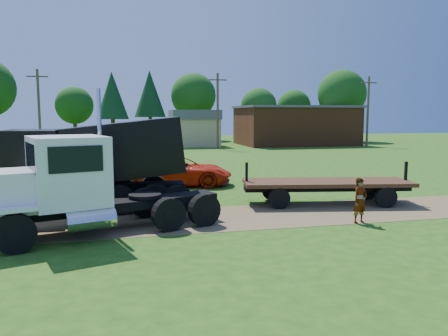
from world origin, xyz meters
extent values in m
plane|color=#234B10|center=(0.00, 0.00, 0.00)|extent=(140.00, 140.00, 0.00)
cube|color=brown|center=(0.00, 0.00, 0.01)|extent=(120.00, 4.20, 0.01)
cube|color=black|center=(-5.69, -0.92, 0.86)|extent=(8.02, 3.43, 0.32)
cylinder|color=black|center=(-8.33, -2.96, 0.59)|extent=(1.25, 0.72, 1.19)
cylinder|color=black|center=(-8.33, -2.96, 0.59)|extent=(0.52, 0.51, 0.42)
cylinder|color=black|center=(-9.02, -0.76, 0.59)|extent=(1.25, 0.72, 1.19)
cylinder|color=black|center=(-9.02, -0.76, 0.59)|extent=(0.52, 0.51, 0.42)
cylinder|color=black|center=(-3.70, -1.49, 0.59)|extent=(1.25, 0.72, 1.19)
cylinder|color=black|center=(-3.70, -1.49, 0.59)|extent=(0.52, 0.51, 0.42)
cylinder|color=black|center=(-4.40, 0.71, 0.59)|extent=(1.25, 0.72, 1.19)
cylinder|color=black|center=(-4.40, 0.71, 0.59)|extent=(0.52, 0.51, 0.42)
cylinder|color=black|center=(-2.36, -1.07, 0.59)|extent=(1.25, 0.72, 1.19)
cylinder|color=black|center=(-2.36, -1.07, 0.59)|extent=(0.52, 0.51, 0.42)
cylinder|color=black|center=(-3.06, 1.13, 0.59)|extent=(1.25, 0.72, 1.19)
cylinder|color=black|center=(-3.06, 1.13, 0.59)|extent=(0.52, 0.51, 0.42)
cube|color=white|center=(-8.62, -1.85, 1.67)|extent=(2.41, 2.34, 1.29)
cube|color=white|center=(-6.98, -1.32, 2.21)|extent=(2.94, 3.15, 2.27)
cube|color=black|center=(-8.04, -1.66, 2.70)|extent=(0.70, 2.07, 0.92)
cube|color=black|center=(-6.58, -2.57, 2.70)|extent=(1.56, 0.53, 0.81)
cube|color=black|center=(-7.37, -0.08, 2.70)|extent=(1.56, 0.53, 0.81)
cube|color=white|center=(-8.33, -2.96, 1.29)|extent=(1.38, 0.85, 0.11)
cube|color=white|center=(-9.02, -0.76, 1.29)|extent=(1.38, 0.85, 0.11)
cylinder|color=silver|center=(-6.24, -2.39, 0.76)|extent=(1.64, 1.07, 0.65)
cylinder|color=silver|center=(-5.98, -0.38, 2.48)|extent=(0.19, 0.19, 4.96)
cylinder|color=black|center=(-4.46, -0.52, 1.11)|extent=(1.49, 1.49, 0.13)
cube|color=black|center=(-7.20, 2.73, 0.92)|extent=(9.19, 1.45, 0.34)
cylinder|color=black|center=(-5.41, 1.47, 0.63)|extent=(1.27, 0.44, 1.26)
cylinder|color=black|center=(-5.41, 1.47, 0.63)|extent=(0.45, 0.44, 0.44)
cylinder|color=black|center=(-5.33, 3.87, 0.63)|extent=(1.27, 0.44, 1.26)
cylinder|color=black|center=(-5.33, 3.87, 0.63)|extent=(0.45, 0.44, 0.44)
cylinder|color=black|center=(-3.92, 1.42, 0.63)|extent=(1.27, 0.44, 1.26)
cylinder|color=black|center=(-3.92, 1.42, 0.63)|extent=(0.45, 0.44, 0.44)
cylinder|color=black|center=(-3.84, 3.82, 0.63)|extent=(1.27, 0.44, 1.26)
cylinder|color=black|center=(-3.84, 3.82, 0.63)|extent=(0.45, 0.44, 0.44)
cube|color=black|center=(-8.69, 2.78, 2.29)|extent=(2.38, 2.82, 2.29)
cube|color=black|center=(-9.81, 2.82, 2.80)|extent=(0.13, 2.29, 0.92)
cube|color=black|center=(-5.14, 2.66, 2.58)|extent=(5.11, 2.92, 2.78)
imported|color=red|center=(-1.97, 8.47, 0.82)|extent=(6.37, 4.13, 1.63)
cube|color=#342210|center=(3.81, 1.62, 0.99)|extent=(7.80, 3.55, 0.17)
cube|color=black|center=(3.81, 1.62, 0.75)|extent=(7.56, 2.26, 0.23)
cylinder|color=black|center=(1.32, 1.06, 0.47)|extent=(0.97, 0.44, 0.94)
cylinder|color=black|center=(1.67, 3.01, 0.47)|extent=(0.97, 0.44, 0.94)
cylinder|color=black|center=(5.94, 0.23, 0.47)|extent=(0.97, 0.44, 0.94)
cylinder|color=black|center=(6.29, 2.17, 0.47)|extent=(0.97, 0.44, 0.94)
cube|color=black|center=(0.20, 2.27, 1.46)|extent=(0.13, 0.13, 0.94)
cube|color=black|center=(7.41, 0.97, 1.46)|extent=(0.13, 0.13, 0.94)
imported|color=#999999|center=(3.38, -1.99, 0.85)|extent=(0.71, 0.57, 1.71)
imported|color=#999999|center=(-2.24, 9.70, 0.89)|extent=(1.07, 0.97, 1.78)
cube|color=brown|center=(18.00, 40.00, 2.50)|extent=(15.00, 10.00, 5.00)
cube|color=#525156|center=(18.00, 40.00, 5.15)|extent=(15.40, 10.40, 0.30)
cube|color=tan|center=(4.00, 40.00, 1.80)|extent=(6.00, 5.00, 3.60)
cube|color=#525156|center=(4.00, 40.00, 4.10)|extent=(6.20, 5.40, 1.20)
cylinder|color=#443726|center=(-14.00, 35.00, 4.50)|extent=(0.28, 0.28, 9.00)
cube|color=#443726|center=(-14.00, 35.00, 8.20)|extent=(2.20, 0.14, 0.14)
cylinder|color=#443726|center=(6.00, 35.00, 4.50)|extent=(0.28, 0.28, 9.00)
cube|color=#443726|center=(6.00, 35.00, 8.20)|extent=(2.20, 0.14, 0.14)
cylinder|color=#443726|center=(26.00, 35.00, 4.50)|extent=(0.28, 0.28, 9.00)
cube|color=#443726|center=(26.00, 35.00, 8.20)|extent=(2.20, 0.14, 0.14)
cylinder|color=#352415|center=(-12.08, 52.68, 1.48)|extent=(0.56, 0.56, 2.96)
sphere|color=#144210|center=(-12.08, 52.68, 5.50)|extent=(5.58, 5.58, 5.58)
cylinder|color=#352415|center=(-0.96, 51.65, 1.90)|extent=(0.56, 0.56, 3.80)
cone|color=black|center=(-0.96, 51.65, 7.27)|extent=(4.77, 4.77, 7.05)
cylinder|color=#352415|center=(6.20, 54.37, 1.93)|extent=(0.56, 0.56, 3.86)
sphere|color=#144210|center=(6.20, 54.37, 7.17)|extent=(7.28, 7.28, 7.28)
cylinder|color=#352415|center=(15.44, 48.55, 1.47)|extent=(0.56, 0.56, 2.93)
sphere|color=#144210|center=(15.44, 48.55, 5.45)|extent=(5.53, 5.53, 5.53)
cylinder|color=#352415|center=(27.96, 45.79, 1.97)|extent=(0.56, 0.56, 3.93)
sphere|color=#144210|center=(27.96, 45.79, 7.31)|extent=(7.42, 7.42, 7.42)
cylinder|color=#352415|center=(-6.43, 46.72, 1.77)|extent=(0.56, 0.56, 3.53)
cone|color=black|center=(-6.43, 46.72, 6.76)|extent=(4.44, 4.44, 6.56)
cylinder|color=#352415|center=(22.64, 52.01, 1.47)|extent=(0.56, 0.56, 2.94)
sphere|color=#144210|center=(22.64, 52.01, 5.46)|extent=(5.55, 5.55, 5.55)
camera|label=1|loc=(-5.20, -16.42, 4.03)|focal=35.00mm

